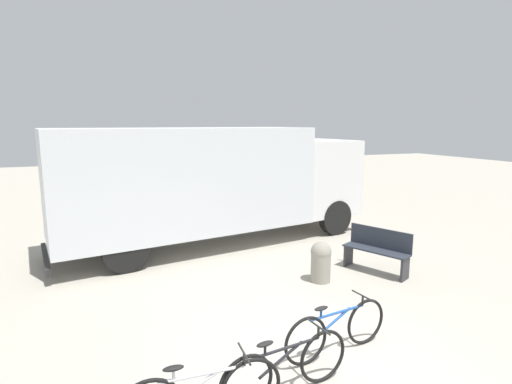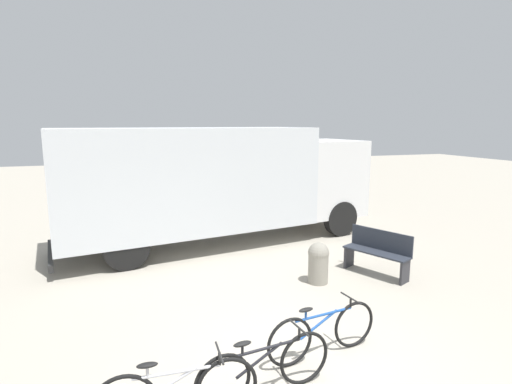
% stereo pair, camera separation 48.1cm
% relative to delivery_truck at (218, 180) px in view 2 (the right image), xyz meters
% --- Properties ---
extents(ground_plane, '(60.00, 60.00, 0.00)m').
position_rel_delivery_truck_xyz_m(ground_plane, '(-0.33, -6.04, -1.74)').
color(ground_plane, '#A8A091').
extents(delivery_truck, '(8.72, 3.44, 3.11)m').
position_rel_delivery_truck_xyz_m(delivery_truck, '(0.00, 0.00, 0.00)').
color(delivery_truck, silver).
rests_on(delivery_truck, ground).
extents(park_bench, '(0.96, 1.47, 0.96)m').
position_rel_delivery_truck_xyz_m(park_bench, '(2.70, -3.34, -1.22)').
color(park_bench, '#282D38').
rests_on(park_bench, ground).
extents(bicycle_middle, '(1.76, 0.44, 0.78)m').
position_rel_delivery_truck_xyz_m(bicycle_middle, '(-0.92, -6.28, -1.37)').
color(bicycle_middle, black).
rests_on(bicycle_middle, ground).
extents(bicycle_far, '(1.76, 0.44, 0.78)m').
position_rel_delivery_truck_xyz_m(bicycle_far, '(0.13, -5.75, -1.37)').
color(bicycle_far, black).
rests_on(bicycle_far, ground).
extents(bollard_near_bench, '(0.43, 0.43, 0.84)m').
position_rel_delivery_truck_xyz_m(bollard_near_bench, '(1.27, -3.37, -1.29)').
color(bollard_near_bench, gray).
rests_on(bollard_near_bench, ground).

